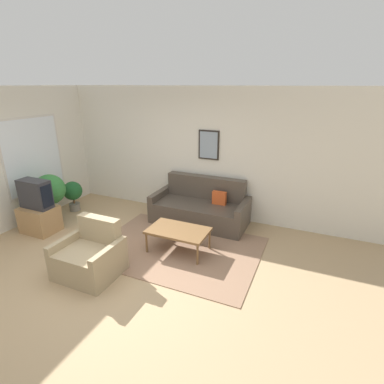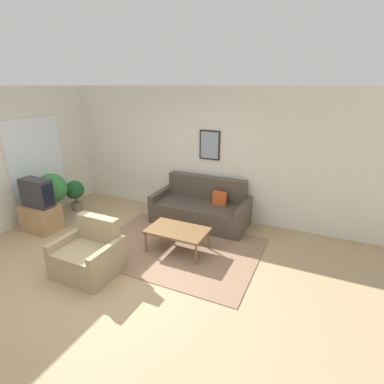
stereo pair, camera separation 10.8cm
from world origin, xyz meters
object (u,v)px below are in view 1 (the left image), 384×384
at_px(couch, 201,208).
at_px(tv, 35,194).
at_px(potted_plant_tall, 50,192).
at_px(coffee_table, 178,231).
at_px(armchair, 90,257).

distance_m(couch, tv, 3.20).
xyz_separation_m(tv, potted_plant_tall, (-0.13, 0.43, -0.12)).
xyz_separation_m(couch, coffee_table, (0.09, -1.23, 0.07)).
height_order(coffee_table, armchair, armchair).
relative_size(couch, potted_plant_tall, 1.91).
height_order(couch, potted_plant_tall, potted_plant_tall).
height_order(tv, armchair, tv).
height_order(couch, armchair, couch).
distance_m(couch, potted_plant_tall, 3.09).
bearing_deg(tv, potted_plant_tall, 106.18).
relative_size(tv, armchair, 0.70).
distance_m(coffee_table, potted_plant_tall, 2.93).
bearing_deg(tv, coffee_table, 8.52).
relative_size(couch, coffee_table, 1.90).
bearing_deg(coffee_table, couch, 94.06).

